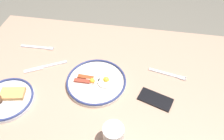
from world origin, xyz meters
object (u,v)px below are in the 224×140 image
object	(u,v)px
coffee_mug	(113,136)
fork_near	(167,74)
fork_far	(37,47)
butter_knife	(46,66)
cell_phone	(155,99)
plate_center_pancakes	(6,99)
plate_near_main	(96,81)

from	to	relation	value
coffee_mug	fork_near	bearing A→B (deg)	-118.09
coffee_mug	fork_far	bearing A→B (deg)	-43.12
fork_far	butter_knife	bearing A→B (deg)	127.33
cell_phone	fork_near	size ratio (longest dim) A/B	0.81
coffee_mug	plate_center_pancakes	bearing A→B (deg)	-12.56
coffee_mug	butter_knife	xyz separation A→B (m)	(0.39, -0.33, -0.05)
fork_near	coffee_mug	bearing A→B (deg)	61.91
plate_center_pancakes	coffee_mug	world-z (taller)	coffee_mug
plate_center_pancakes	fork_far	xyz separation A→B (m)	(0.01, -0.35, -0.01)
plate_center_pancakes	cell_phone	bearing A→B (deg)	-170.03
butter_knife	coffee_mug	bearing A→B (deg)	139.88
plate_near_main	butter_knife	distance (m)	0.28
plate_near_main	plate_center_pancakes	distance (m)	0.40
plate_center_pancakes	butter_knife	bearing A→B (deg)	-112.17
plate_near_main	butter_knife	size ratio (longest dim) A/B	1.44
coffee_mug	butter_knife	distance (m)	0.52
butter_knife	plate_center_pancakes	bearing A→B (deg)	67.83
plate_near_main	fork_near	distance (m)	0.34
cell_phone	butter_knife	xyz separation A→B (m)	(0.54, -0.11, -0.00)
plate_center_pancakes	butter_knife	size ratio (longest dim) A/B	1.18
plate_center_pancakes	fork_near	size ratio (longest dim) A/B	1.27
coffee_mug	fork_near	xyz separation A→B (m)	(-0.20, -0.38, -0.05)
cell_phone	plate_near_main	bearing A→B (deg)	8.64
plate_center_pancakes	fork_near	world-z (taller)	plate_center_pancakes
plate_center_pancakes	cell_phone	size ratio (longest dim) A/B	1.58
coffee_mug	fork_near	distance (m)	0.43
coffee_mug	plate_near_main	bearing A→B (deg)	-65.47
plate_near_main	cell_phone	world-z (taller)	plate_near_main
butter_knife	fork_near	bearing A→B (deg)	-175.41
coffee_mug	fork_far	size ratio (longest dim) A/B	0.59
plate_near_main	coffee_mug	distance (m)	0.30
cell_phone	fork_far	size ratio (longest dim) A/B	0.78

